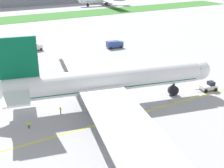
{
  "coord_description": "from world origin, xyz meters",
  "views": [
    {
      "loc": [
        -28.73,
        -49.34,
        29.91
      ],
      "look_at": [
        2.57,
        6.21,
        3.62
      ],
      "focal_mm": 47.73,
      "sensor_mm": 36.0,
      "label": 1
    }
  ],
  "objects_px": {
    "airliner_foreground": "(104,81)",
    "service_truck_fuel_bowser": "(35,47)",
    "ground_crew_marshaller_front": "(29,124)",
    "ground_crew_wingwalker_port": "(60,110)",
    "service_truck_baggage_loader": "(115,44)",
    "pushback_tug": "(209,86)"
  },
  "relations": [
    {
      "from": "airliner_foreground",
      "to": "service_truck_baggage_loader",
      "type": "height_order",
      "value": "airliner_foreground"
    },
    {
      "from": "service_truck_fuel_bowser",
      "to": "ground_crew_marshaller_front",
      "type": "bearing_deg",
      "value": -107.02
    },
    {
      "from": "ground_crew_wingwalker_port",
      "to": "service_truck_baggage_loader",
      "type": "bearing_deg",
      "value": 47.78
    },
    {
      "from": "airliner_foreground",
      "to": "ground_crew_marshaller_front",
      "type": "relative_size",
      "value": 53.74
    },
    {
      "from": "service_truck_fuel_bowser",
      "to": "ground_crew_wingwalker_port",
      "type": "bearing_deg",
      "value": -99.94
    },
    {
      "from": "service_truck_fuel_bowser",
      "to": "service_truck_baggage_loader",
      "type": "bearing_deg",
      "value": -22.32
    },
    {
      "from": "ground_crew_marshaller_front",
      "to": "service_truck_fuel_bowser",
      "type": "xyz_separation_m",
      "value": [
        16.25,
        53.09,
        0.49
      ]
    },
    {
      "from": "airliner_foreground",
      "to": "pushback_tug",
      "type": "height_order",
      "value": "airliner_foreground"
    },
    {
      "from": "ground_crew_marshaller_front",
      "to": "pushback_tug",
      "type": "bearing_deg",
      "value": -4.81
    },
    {
      "from": "ground_crew_marshaller_front",
      "to": "service_truck_baggage_loader",
      "type": "height_order",
      "value": "service_truck_baggage_loader"
    },
    {
      "from": "ground_crew_marshaller_front",
      "to": "service_truck_baggage_loader",
      "type": "relative_size",
      "value": 0.24
    },
    {
      "from": "airliner_foreground",
      "to": "pushback_tug",
      "type": "relative_size",
      "value": 14.11
    },
    {
      "from": "pushback_tug",
      "to": "service_truck_baggage_loader",
      "type": "relative_size",
      "value": 0.92
    },
    {
      "from": "airliner_foreground",
      "to": "service_truck_fuel_bowser",
      "type": "distance_m",
      "value": 51.13
    },
    {
      "from": "airliner_foreground",
      "to": "service_truck_fuel_bowser",
      "type": "bearing_deg",
      "value": 91.51
    },
    {
      "from": "pushback_tug",
      "to": "service_truck_fuel_bowser",
      "type": "relative_size",
      "value": 1.09
    },
    {
      "from": "ground_crew_marshaller_front",
      "to": "airliner_foreground",
      "type": "bearing_deg",
      "value": 6.96
    },
    {
      "from": "ground_crew_wingwalker_port",
      "to": "service_truck_baggage_loader",
      "type": "relative_size",
      "value": 0.26
    },
    {
      "from": "airliner_foreground",
      "to": "ground_crew_marshaller_front",
      "type": "xyz_separation_m",
      "value": [
        -17.6,
        -2.15,
        -4.72
      ]
    },
    {
      "from": "service_truck_baggage_loader",
      "to": "service_truck_fuel_bowser",
      "type": "height_order",
      "value": "service_truck_baggage_loader"
    },
    {
      "from": "pushback_tug",
      "to": "service_truck_fuel_bowser",
      "type": "bearing_deg",
      "value": 116.16
    },
    {
      "from": "ground_crew_wingwalker_port",
      "to": "service_truck_fuel_bowser",
      "type": "distance_m",
      "value": 51.36
    }
  ]
}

